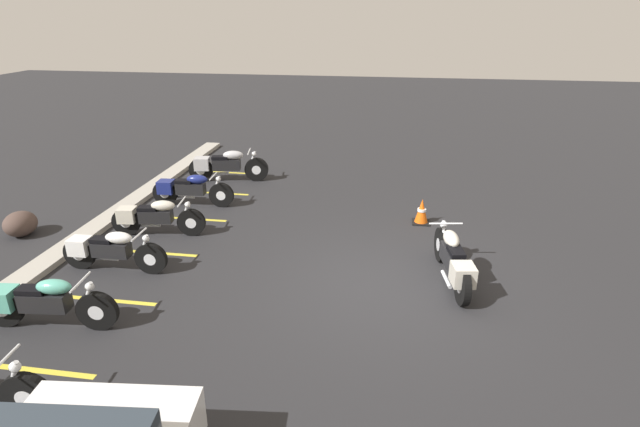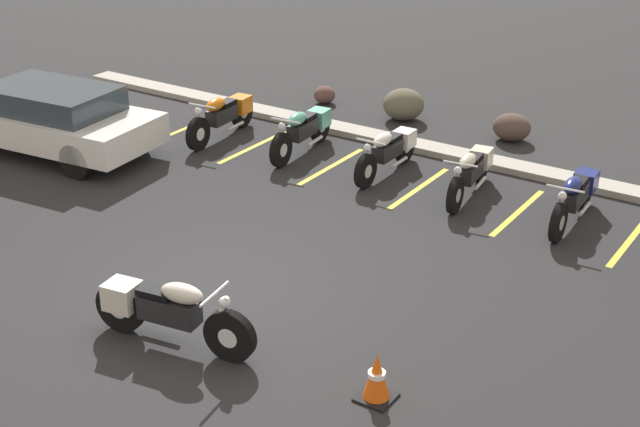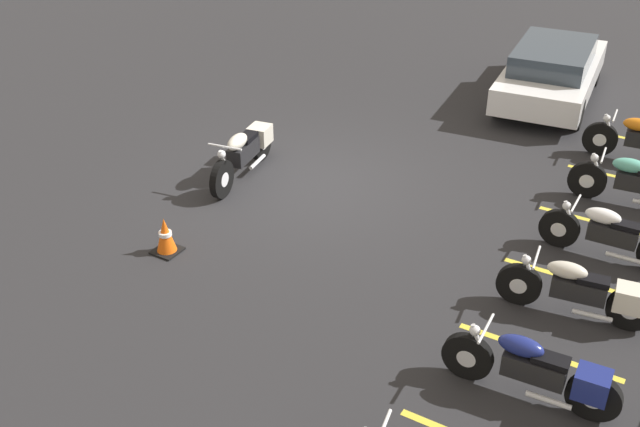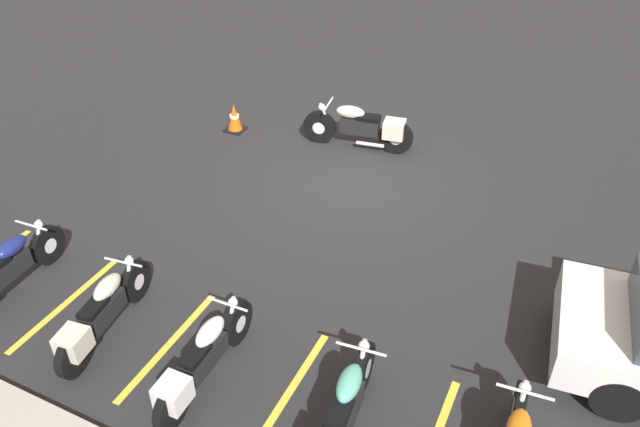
{
  "view_description": "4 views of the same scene",
  "coord_description": "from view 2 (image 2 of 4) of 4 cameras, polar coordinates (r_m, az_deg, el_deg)",
  "views": [
    {
      "loc": [
        -7.9,
        -0.09,
        4.61
      ],
      "look_at": [
        1.58,
        1.41,
        0.67
      ],
      "focal_mm": 28.0,
      "sensor_mm": 36.0,
      "label": 1
    },
    {
      "loc": [
        7.03,
        -7.88,
        6.06
      ],
      "look_at": [
        1.03,
        1.06,
        1.08
      ],
      "focal_mm": 50.0,
      "sensor_mm": 36.0,
      "label": 2
    },
    {
      "loc": [
        10.03,
        6.12,
        6.31
      ],
      "look_at": [
        1.59,
        1.13,
        0.52
      ],
      "focal_mm": 42.0,
      "sensor_mm": 36.0,
      "label": 3
    },
    {
      "loc": [
        -3.72,
        9.1,
        6.23
      ],
      "look_at": [
        -0.46,
        2.32,
        0.87
      ],
      "focal_mm": 35.0,
      "sensor_mm": 36.0,
      "label": 4
    }
  ],
  "objects": [
    {
      "name": "parked_bike_2",
      "position": [
        15.94,
        4.44,
        4.08
      ],
      "size": [
        0.58,
        2.05,
        0.81
      ],
      "rotation": [
        0.0,
        0.0,
        -1.55
      ],
      "color": "black",
      "rests_on": "ground"
    },
    {
      "name": "parked_bike_4",
      "position": [
        14.57,
        16.03,
        1.11
      ],
      "size": [
        0.58,
        2.08,
        0.82
      ],
      "rotation": [
        0.0,
        0.0,
        -1.52
      ],
      "color": "black",
      "rests_on": "ground"
    },
    {
      "name": "stall_line_1",
      "position": [
        17.31,
        -4.29,
        4.28
      ],
      "size": [
        0.1,
        2.1,
        0.0
      ],
      "primitive_type": "cube",
      "color": "gold",
      "rests_on": "ground"
    },
    {
      "name": "parked_bike_0",
      "position": [
        17.78,
        -6.18,
        6.31
      ],
      "size": [
        0.61,
        2.16,
        0.85
      ],
      "rotation": [
        0.0,
        0.0,
        -1.48
      ],
      "color": "black",
      "rests_on": "ground"
    },
    {
      "name": "parked_bike_1",
      "position": [
        16.88,
        -1.03,
        5.42
      ],
      "size": [
        0.62,
        2.15,
        0.85
      ],
      "rotation": [
        0.0,
        0.0,
        -1.47
      ],
      "color": "black",
      "rests_on": "ground"
    },
    {
      "name": "stall_line_4",
      "position": [
        14.82,
        12.55,
        0.07
      ],
      "size": [
        0.1,
        2.1,
        0.0
      ],
      "primitive_type": "cube",
      "color": "gold",
      "rests_on": "ground"
    },
    {
      "name": "concrete_curb",
      "position": [
        17.1,
        7.33,
        4.09
      ],
      "size": [
        18.0,
        0.5,
        0.12
      ],
      "primitive_type": "cube",
      "color": "#A8A399",
      "rests_on": "ground"
    },
    {
      "name": "motorcycle_cream_featured",
      "position": [
        11.02,
        -9.89,
        -6.07
      ],
      "size": [
        2.23,
        0.74,
        0.88
      ],
      "rotation": [
        0.0,
        0.0,
        0.16
      ],
      "color": "black",
      "rests_on": "ground"
    },
    {
      "name": "landscape_rock_1",
      "position": [
        17.92,
        12.18,
        5.42
      ],
      "size": [
        0.81,
        0.73,
        0.54
      ],
      "primitive_type": "ellipsoid",
      "rotation": [
        0.0,
        0.0,
        0.1
      ],
      "color": "#4A3933",
      "rests_on": "ground"
    },
    {
      "name": "stall_line_0",
      "position": [
        18.42,
        -8.77,
        5.34
      ],
      "size": [
        0.1,
        2.1,
        0.0
      ],
      "primitive_type": "cube",
      "color": "gold",
      "rests_on": "ground"
    },
    {
      "name": "stall_line_2",
      "position": [
        16.32,
        0.75,
        3.05
      ],
      "size": [
        0.1,
        2.1,
        0.0
      ],
      "primitive_type": "cube",
      "color": "gold",
      "rests_on": "ground"
    },
    {
      "name": "landscape_rock_0",
      "position": [
        18.77,
        5.37,
        6.96
      ],
      "size": [
        1.15,
        1.13,
        0.66
      ],
      "primitive_type": "ellipsoid",
      "rotation": [
        0.0,
        0.0,
        0.52
      ],
      "color": "#585543",
      "rests_on": "ground"
    },
    {
      "name": "ground",
      "position": [
        12.18,
        -6.84,
        -5.2
      ],
      "size": [
        60.0,
        60.0,
        0.0
      ],
      "primitive_type": "plane",
      "color": "#262628"
    },
    {
      "name": "stall_line_3",
      "position": [
        15.48,
        6.37,
        1.64
      ],
      "size": [
        0.1,
        2.1,
        0.0
      ],
      "primitive_type": "cube",
      "color": "gold",
      "rests_on": "ground"
    },
    {
      "name": "car_white",
      "position": [
        17.57,
        -16.95,
        5.91
      ],
      "size": [
        4.46,
        2.23,
        1.29
      ],
      "rotation": [
        0.0,
        0.0,
        3.24
      ],
      "color": "black",
      "rests_on": "ground"
    },
    {
      "name": "landscape_rock_2",
      "position": [
        19.8,
        0.29,
        7.6
      ],
      "size": [
        0.64,
        0.64,
        0.39
      ],
      "primitive_type": "ellipsoid",
      "rotation": [
        0.0,
        0.0,
        2.1
      ],
      "color": "brown",
      "rests_on": "ground"
    },
    {
      "name": "traffic_cone",
      "position": [
        10.03,
        3.65,
        -10.45
      ],
      "size": [
        0.4,
        0.4,
        0.59
      ],
      "color": "black",
      "rests_on": "ground"
    },
    {
      "name": "parked_bike_3",
      "position": [
        15.19,
        9.65,
        2.71
      ],
      "size": [
        0.64,
        2.04,
        0.81
      ],
      "rotation": [
        0.0,
        0.0,
        -1.44
      ],
      "color": "black",
      "rests_on": "ground"
    },
    {
      "name": "stall_line_5",
      "position": [
        14.35,
        19.23,
        -1.62
      ],
      "size": [
        0.1,
        2.1,
        0.0
      ],
      "primitive_type": "cube",
      "color": "gold",
      "rests_on": "ground"
    }
  ]
}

